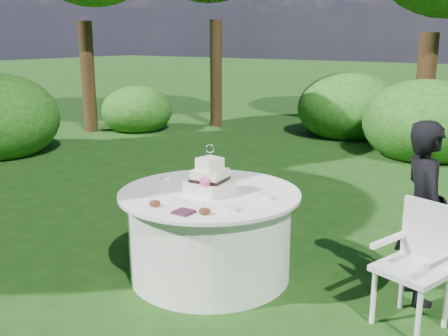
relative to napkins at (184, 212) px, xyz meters
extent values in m
plane|color=#16370F|center=(-0.17, 0.57, -0.78)|extent=(80.00, 80.00, 0.00)
cube|color=#421C30|center=(0.00, 0.00, 0.00)|extent=(0.14, 0.14, 0.02)
ellipsoid|color=white|center=(-0.36, 0.24, 0.00)|extent=(0.48, 0.07, 0.01)
imported|color=black|center=(1.46, 1.16, -0.05)|extent=(0.58, 0.63, 1.45)
cylinder|color=white|center=(-0.17, 0.57, -0.41)|extent=(1.40, 1.40, 0.74)
cylinder|color=white|center=(-0.17, 0.57, -0.02)|extent=(1.56, 1.56, 0.03)
cube|color=white|center=(-0.15, 0.54, 0.04)|extent=(0.35, 0.35, 0.11)
cube|color=silver|center=(-0.15, 0.54, 0.14)|extent=(0.28, 0.28, 0.11)
cube|color=white|center=(-0.15, 0.54, 0.24)|extent=(0.20, 0.20, 0.11)
cube|color=black|center=(-0.15, 0.54, 0.11)|extent=(0.30, 0.30, 0.03)
sphere|color=#D23D8C|center=(-0.09, 0.40, 0.13)|extent=(0.09, 0.09, 0.09)
cylinder|color=white|center=(-0.15, 0.54, 0.32)|extent=(0.01, 0.01, 0.05)
torus|color=silver|center=(-0.15, 0.54, 0.38)|extent=(0.08, 0.02, 0.08)
cube|color=silver|center=(1.53, 0.70, -0.34)|extent=(0.56, 0.56, 0.04)
cube|color=silver|center=(1.59, 0.89, -0.10)|extent=(0.44, 0.17, 0.45)
cylinder|color=white|center=(1.30, 0.58, -0.57)|extent=(0.04, 0.04, 0.42)
cylinder|color=silver|center=(1.65, 0.47, -0.57)|extent=(0.04, 0.04, 0.42)
cylinder|color=silver|center=(1.41, 0.93, -0.57)|extent=(0.04, 0.04, 0.42)
cylinder|color=white|center=(1.75, 0.82, -0.57)|extent=(0.04, 0.04, 0.42)
cube|color=white|center=(1.32, 0.76, -0.18)|extent=(0.16, 0.40, 0.04)
cube|color=silver|center=(1.73, 0.63, -0.18)|extent=(0.16, 0.40, 0.04)
cylinder|color=white|center=(-0.50, 0.98, 0.01)|extent=(0.10, 0.10, 0.04)
cylinder|color=white|center=(-0.73, 0.65, 0.01)|extent=(0.10, 0.10, 0.04)
cylinder|color=white|center=(0.34, 0.66, 0.01)|extent=(0.10, 0.10, 0.04)
cylinder|color=white|center=(0.26, 0.24, 0.01)|extent=(0.10, 0.10, 0.04)
ellipsoid|color=#562D16|center=(-0.29, 0.00, 0.02)|extent=(0.09, 0.09, 0.05)
ellipsoid|color=#562D16|center=(0.14, 0.07, 0.02)|extent=(0.09, 0.09, 0.05)
camera|label=1|loc=(2.35, -2.92, 1.28)|focal=42.00mm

